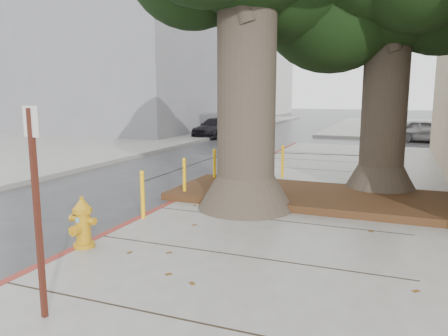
% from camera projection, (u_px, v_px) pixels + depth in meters
% --- Properties ---
extents(ground, '(140.00, 140.00, 0.00)m').
position_uv_depth(ground, '(208.00, 260.00, 6.76)').
color(ground, '#28282B').
rests_on(ground, ground).
extents(sidewalk_far, '(16.00, 20.00, 0.15)m').
position_uv_depth(sidewalk_far, '(446.00, 128.00, 32.08)').
color(sidewalk_far, slate).
rests_on(sidewalk_far, ground).
extents(sidewalk_opposite, '(14.00, 60.00, 0.15)m').
position_uv_depth(sidewalk_opposite, '(25.00, 146.00, 20.98)').
color(sidewalk_opposite, slate).
rests_on(sidewalk_opposite, ground).
extents(curb_red, '(0.14, 26.00, 0.16)m').
position_uv_depth(curb_red, '(171.00, 206.00, 9.76)').
color(curb_red, maroon).
rests_on(curb_red, ground).
extents(planter_bed, '(6.40, 2.60, 0.16)m').
position_uv_depth(planter_bed, '(312.00, 196.00, 9.97)').
color(planter_bed, black).
rests_on(planter_bed, sidewalk_main).
extents(building_far_grey, '(12.00, 16.00, 12.00)m').
position_uv_depth(building_far_grey, '(139.00, 45.00, 31.35)').
color(building_far_grey, slate).
rests_on(building_far_grey, ground).
extents(building_far_white, '(12.00, 18.00, 15.00)m').
position_uv_depth(building_far_white, '(228.00, 52.00, 52.91)').
color(building_far_white, silver).
rests_on(building_far_white, ground).
extents(bollard_ring, '(3.79, 5.39, 0.95)m').
position_uv_depth(bollard_ring, '(246.00, 170.00, 10.97)').
color(bollard_ring, '#FDB50E').
rests_on(bollard_ring, sidewalk_main).
extents(fire_hydrant, '(0.43, 0.39, 0.82)m').
position_uv_depth(fire_hydrant, '(83.00, 223.00, 6.85)').
color(fire_hydrant, orange).
rests_on(fire_hydrant, sidewalk_main).
extents(signpost, '(0.22, 0.06, 2.28)m').
position_uv_depth(signpost, '(36.00, 202.00, 4.53)').
color(signpost, '#471911').
rests_on(signpost, sidewalk_main).
extents(car_silver, '(3.56, 1.47, 1.21)m').
position_uv_depth(car_silver, '(426.00, 131.00, 23.25)').
color(car_silver, '#959599').
rests_on(car_silver, ground).
extents(car_dark, '(1.85, 3.97, 1.12)m').
position_uv_depth(car_dark, '(215.00, 128.00, 25.92)').
color(car_dark, black).
rests_on(car_dark, ground).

